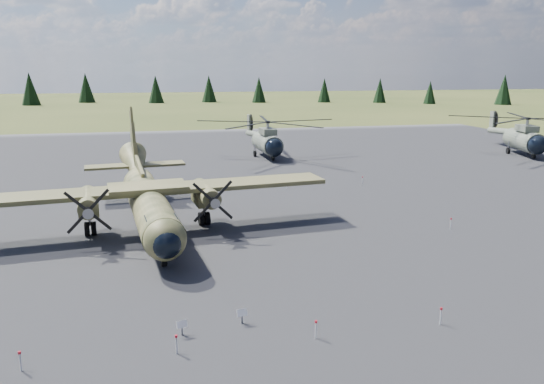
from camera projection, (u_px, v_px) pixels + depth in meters
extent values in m
plane|color=brown|center=(228.00, 245.00, 35.64)|extent=(500.00, 500.00, 0.00)
cube|color=#535257|center=(212.00, 208.00, 45.16)|extent=(120.00, 120.00, 0.04)
cylinder|color=#363C20|center=(149.00, 205.00, 37.62)|extent=(4.35, 16.54, 2.54)
sphere|color=#363C20|center=(165.00, 239.00, 30.08)|extent=(2.76, 2.76, 2.49)
sphere|color=black|center=(166.00, 243.00, 29.62)|extent=(2.02, 2.02, 1.83)
cube|color=black|center=(161.00, 221.00, 31.26)|extent=(1.97, 1.65, 0.50)
cone|color=#363C20|center=(136.00, 167.00, 47.29)|extent=(3.17, 6.48, 3.83)
cube|color=#A5A8AA|center=(149.00, 216.00, 38.69)|extent=(2.32, 5.61, 0.45)
cube|color=#373E20|center=(148.00, 190.00, 37.80)|extent=(26.53, 6.00, 0.32)
cube|color=#363C20|center=(148.00, 187.00, 37.76)|extent=(5.78, 3.86, 0.32)
cylinder|color=#363C20|center=(88.00, 202.00, 36.38)|extent=(1.88, 4.85, 1.36)
cube|color=#363C20|center=(89.00, 208.00, 37.18)|extent=(1.70, 3.22, 0.73)
cone|color=gray|center=(88.00, 213.00, 33.66)|extent=(0.78, 0.89, 0.69)
cylinder|color=black|center=(90.00, 229.00, 37.53)|extent=(0.91, 1.08, 1.00)
cylinder|color=#363C20|center=(205.00, 193.00, 38.95)|extent=(1.88, 4.85, 1.36)
cube|color=#363C20|center=(204.00, 199.00, 39.75)|extent=(1.70, 3.22, 0.73)
cone|color=gray|center=(214.00, 202.00, 36.22)|extent=(0.78, 0.89, 0.69)
cylinder|color=black|center=(204.00, 218.00, 40.10)|extent=(0.91, 1.08, 1.00)
cube|color=#363C20|center=(139.00, 167.00, 43.98)|extent=(1.02, 6.85, 1.53)
cube|color=#373E20|center=(135.00, 165.00, 47.70)|extent=(8.89, 2.96, 0.20)
cylinder|color=gray|center=(163.00, 249.00, 31.29)|extent=(0.14, 0.14, 0.82)
cylinder|color=black|center=(164.00, 259.00, 31.44)|extent=(0.41, 0.88, 0.85)
cylinder|color=slate|center=(267.00, 143.00, 70.48)|extent=(2.86, 7.51, 2.57)
sphere|color=black|center=(274.00, 148.00, 66.99)|extent=(2.46, 2.46, 2.37)
sphere|color=slate|center=(261.00, 140.00, 73.97)|extent=(2.46, 2.46, 2.37)
cube|color=slate|center=(268.00, 131.00, 69.72)|extent=(1.88, 3.36, 0.77)
cylinder|color=gray|center=(268.00, 126.00, 69.54)|extent=(0.38, 0.38, 1.03)
cylinder|color=slate|center=(254.00, 134.00, 77.53)|extent=(1.20, 8.82, 1.47)
cube|color=slate|center=(249.00, 123.00, 80.88)|extent=(0.28, 1.45, 2.47)
cylinder|color=black|center=(251.00, 123.00, 80.97)|extent=(0.17, 2.68, 2.68)
cylinder|color=black|center=(273.00, 158.00, 67.90)|extent=(0.32, 0.71, 0.70)
cylinder|color=black|center=(255.00, 154.00, 71.64)|extent=(0.34, 0.84, 0.82)
cylinder|color=gray|center=(255.00, 150.00, 71.52)|extent=(0.15, 0.15, 1.49)
cylinder|color=black|center=(275.00, 153.00, 72.32)|extent=(0.34, 0.84, 0.82)
cylinder|color=gray|center=(275.00, 149.00, 72.20)|extent=(0.15, 0.15, 1.49)
cylinder|color=slate|center=(524.00, 141.00, 72.30)|extent=(4.58, 8.29, 2.73)
sphere|color=black|center=(537.00, 145.00, 68.49)|extent=(3.05, 3.05, 2.51)
sphere|color=slate|center=(512.00, 137.00, 76.13)|extent=(3.05, 3.05, 2.51)
cube|color=slate|center=(527.00, 128.00, 71.48)|extent=(2.66, 3.84, 0.82)
cylinder|color=gray|center=(527.00, 122.00, 71.30)|extent=(0.48, 0.48, 1.09)
cylinder|color=slate|center=(501.00, 131.00, 80.03)|extent=(3.18, 9.26, 1.56)
cube|color=slate|center=(492.00, 120.00, 83.71)|extent=(0.61, 1.54, 2.62)
cylinder|color=black|center=(495.00, 120.00, 83.70)|extent=(0.76, 2.77, 2.84)
cylinder|color=black|center=(534.00, 156.00, 69.47)|extent=(0.48, 0.80, 0.74)
cylinder|color=black|center=(508.00, 151.00, 73.98)|extent=(0.53, 0.93, 0.87)
cylinder|color=gray|center=(509.00, 147.00, 73.85)|extent=(0.19, 0.19, 1.58)
cylinder|color=black|center=(529.00, 151.00, 73.89)|extent=(0.53, 0.93, 0.87)
cylinder|color=gray|center=(530.00, 147.00, 73.76)|extent=(0.19, 0.19, 1.58)
cube|color=gray|center=(182.00, 329.00, 23.44)|extent=(0.10, 0.10, 0.57)
cube|color=white|center=(182.00, 324.00, 23.33)|extent=(0.49, 0.30, 0.32)
cube|color=gray|center=(242.00, 318.00, 24.52)|extent=(0.09, 0.09, 0.58)
cube|color=white|center=(242.00, 313.00, 24.41)|extent=(0.49, 0.26, 0.33)
cylinder|color=white|center=(20.00, 362.00, 20.61)|extent=(0.07, 0.07, 0.80)
cylinder|color=red|center=(19.00, 353.00, 20.52)|extent=(0.12, 0.12, 0.10)
cylinder|color=white|center=(177.00, 345.00, 21.87)|extent=(0.07, 0.07, 0.80)
cylinder|color=red|center=(176.00, 336.00, 21.78)|extent=(0.12, 0.12, 0.10)
cylinder|color=white|center=(316.00, 330.00, 23.12)|extent=(0.07, 0.07, 0.80)
cylinder|color=red|center=(316.00, 322.00, 23.03)|extent=(0.12, 0.12, 0.10)
cylinder|color=white|center=(441.00, 317.00, 24.38)|extent=(0.07, 0.07, 0.80)
cylinder|color=red|center=(441.00, 309.00, 24.29)|extent=(0.12, 0.12, 0.10)
cylinder|color=white|center=(27.00, 197.00, 47.43)|extent=(0.07, 0.07, 0.80)
cylinder|color=red|center=(26.00, 192.00, 47.34)|extent=(0.12, 0.12, 0.10)
cylinder|color=white|center=(119.00, 192.00, 49.10)|extent=(0.07, 0.07, 0.80)
cylinder|color=red|center=(119.00, 188.00, 49.01)|extent=(0.12, 0.12, 0.10)
cylinder|color=white|center=(206.00, 188.00, 50.77)|extent=(0.07, 0.07, 0.80)
cylinder|color=red|center=(206.00, 184.00, 50.68)|extent=(0.12, 0.12, 0.10)
cylinder|color=white|center=(287.00, 184.00, 52.45)|extent=(0.07, 0.07, 0.80)
cylinder|color=red|center=(287.00, 180.00, 52.36)|extent=(0.12, 0.12, 0.10)
cylinder|color=white|center=(362.00, 181.00, 54.12)|extent=(0.07, 0.07, 0.80)
cylinder|color=red|center=(363.00, 177.00, 54.03)|extent=(0.12, 0.12, 0.10)
cylinder|color=white|center=(451.00, 224.00, 39.00)|extent=(0.07, 0.07, 0.80)
cylinder|color=red|center=(451.00, 219.00, 38.91)|extent=(0.12, 0.12, 0.10)
cone|color=black|center=(504.00, 90.00, 177.11)|extent=(5.57, 5.57, 9.94)
cone|color=black|center=(430.00, 92.00, 181.74)|extent=(4.35, 4.35, 7.77)
cone|color=black|center=(380.00, 90.00, 187.76)|extent=(4.85, 4.85, 8.65)
cone|color=black|center=(324.00, 90.00, 190.32)|extent=(4.81, 4.81, 8.59)
cone|color=black|center=(259.00, 90.00, 188.82)|extent=(5.05, 5.05, 9.02)
cone|color=black|center=(209.00, 89.00, 191.32)|extent=(5.34, 5.34, 9.54)
cone|color=black|center=(156.00, 89.00, 185.94)|extent=(5.36, 5.36, 9.58)
cone|color=black|center=(86.00, 88.00, 188.41)|extent=(5.83, 5.83, 10.42)
cone|color=black|center=(30.00, 89.00, 174.36)|extent=(5.99, 5.99, 10.69)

